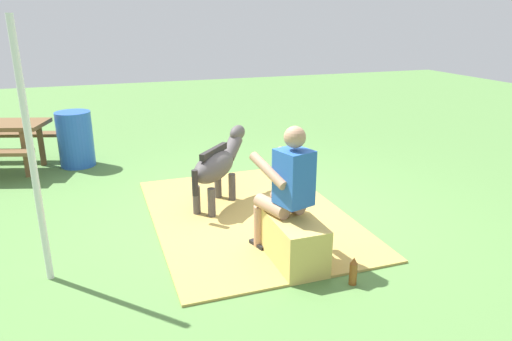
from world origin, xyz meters
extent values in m
plane|color=#568442|center=(0.00, 0.00, 0.00)|extent=(24.00, 24.00, 0.00)
cube|color=tan|center=(-0.03, 0.16, 0.01)|extent=(3.10, 2.19, 0.02)
cube|color=tan|center=(-1.21, 0.10, 0.23)|extent=(0.75, 0.41, 0.46)
cylinder|color=tan|center=(-1.00, 0.25, 0.53)|extent=(0.42, 0.25, 0.14)
cylinder|color=tan|center=(-0.80, 0.31, 0.23)|extent=(0.11, 0.11, 0.46)
cube|color=black|center=(-0.80, 0.31, 0.03)|extent=(0.24, 0.16, 0.06)
cylinder|color=tan|center=(-0.94, 0.06, 0.53)|extent=(0.42, 0.25, 0.14)
cylinder|color=tan|center=(-0.75, 0.12, 0.23)|extent=(0.11, 0.11, 0.46)
cube|color=black|center=(-0.75, 0.12, 0.03)|extent=(0.24, 0.16, 0.06)
cube|color=#2659B2|center=(-1.16, 0.10, 0.86)|extent=(0.37, 0.35, 0.52)
cylinder|color=tan|center=(-1.03, 0.30, 0.91)|extent=(0.51, 0.23, 0.26)
cylinder|color=tan|center=(-0.94, 0.00, 0.91)|extent=(0.51, 0.23, 0.26)
sphere|color=tan|center=(-1.16, 0.10, 1.24)|extent=(0.20, 0.20, 0.20)
ellipsoid|color=#4C4747|center=(0.35, 0.47, 0.54)|extent=(0.84, 0.80, 0.34)
cylinder|color=#4C4747|center=(0.63, 0.35, 0.18)|extent=(0.09, 0.09, 0.37)
cylinder|color=#4C4747|center=(0.49, 0.21, 0.18)|extent=(0.09, 0.09, 0.37)
cylinder|color=#4C4747|center=(0.21, 0.73, 0.18)|extent=(0.09, 0.09, 0.37)
cylinder|color=#4C4747|center=(0.08, 0.58, 0.18)|extent=(0.09, 0.09, 0.37)
cylinder|color=#4C4747|center=(0.72, 0.13, 0.64)|extent=(0.39, 0.38, 0.33)
ellipsoid|color=#4C4747|center=(0.86, 0.01, 0.80)|extent=(0.35, 0.33, 0.20)
cube|color=#2A2727|center=(0.35, 0.47, 0.73)|extent=(0.49, 0.44, 0.08)
cylinder|color=#2A2727|center=(0.00, 0.78, 0.49)|extent=(0.07, 0.07, 0.30)
cylinder|color=brown|center=(-1.73, -0.24, 0.10)|extent=(0.07, 0.07, 0.21)
cone|color=brown|center=(-1.73, -0.24, 0.24)|extent=(0.06, 0.06, 0.06)
cylinder|color=blue|center=(2.73, 2.07, 0.43)|extent=(0.53, 0.53, 0.86)
cylinder|color=silver|center=(-0.73, 2.29, 1.14)|extent=(0.06, 0.06, 2.29)
cube|color=brown|center=(3.34, 3.04, 0.44)|extent=(0.68, 1.50, 0.05)
cube|color=brown|center=(2.94, 2.59, 0.34)|extent=(0.08, 0.08, 0.69)
cube|color=brown|center=(2.41, 2.76, 0.34)|extent=(0.08, 0.08, 0.69)
camera|label=1|loc=(-4.87, 1.77, 2.28)|focal=32.96mm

